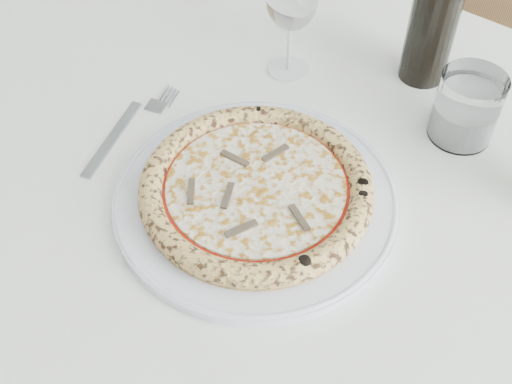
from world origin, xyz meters
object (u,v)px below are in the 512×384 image
pizza (256,189)px  plate (256,198)px  wine_glass (292,4)px  wine_bottle (437,6)px  tumbler (465,111)px  dining_table (299,198)px

pizza → plate: bearing=60.0°
plate → pizza: (-0.00, -0.00, 0.02)m
wine_glass → wine_bottle: wine_bottle is taller
plate → wine_glass: bearing=117.5°
pizza → wine_bottle: bearing=83.6°
pizza → wine_glass: bearing=117.5°
wine_glass → tumbler: 0.28m
dining_table → tumbler: tumbler is taller
dining_table → wine_bottle: (0.04, 0.25, 0.20)m
tumbler → wine_bottle: (-0.10, 0.08, 0.08)m
wine_glass → plate: bearing=-62.5°
pizza → tumbler: bearing=62.1°
dining_table → wine_bottle: bearing=81.1°
dining_table → pizza: pizza is taller
pizza → wine_glass: size_ratio=1.77×
tumbler → wine_bottle: bearing=141.3°
dining_table → plate: size_ratio=4.37×
pizza → wine_bottle: 0.37m
dining_table → wine_glass: bearing=131.9°
plate → tumbler: tumbler is taller
pizza → dining_table: bearing=90.0°
pizza → wine_bottle: (0.04, 0.35, 0.09)m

